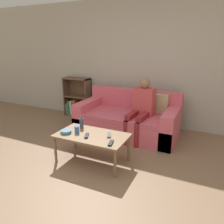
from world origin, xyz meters
The scene contains 12 objects.
ground_plane centered at (0.00, 0.00, 0.00)m, with size 22.00×22.00×0.00m, color #84664C.
wall_back centered at (0.00, 2.62, 1.30)m, with size 12.00×0.06×2.60m.
couch centered at (-0.10, 1.93, 0.28)m, with size 1.91×0.99×0.82m.
bookshelf centered at (-1.64, 2.46, 0.35)m, with size 0.64×0.28×0.93m.
coffee_table centered at (-0.19, 0.67, 0.39)m, with size 1.05×0.58×0.43m.
person_adult centered at (0.20, 1.83, 0.64)m, with size 0.40×0.70×1.12m.
cup_near centered at (-0.42, 0.64, 0.48)m, with size 0.07×0.07×0.10m.
tv_remote_0 centered at (-0.23, 0.59, 0.44)m, with size 0.11×0.17×0.02m.
tv_remote_1 centered at (0.19, 0.52, 0.44)m, with size 0.08×0.18×0.02m.
tv_remote_2 centered at (0.05, 0.74, 0.44)m, with size 0.11×0.17×0.02m.
snack_bowl centered at (-0.57, 0.56, 0.46)m, with size 0.16×0.16×0.05m.
bottle centered at (-0.47, 0.84, 0.51)m, with size 0.06×0.06×0.19m.
Camera 1 is at (1.32, -1.87, 1.71)m, focal length 35.00 mm.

